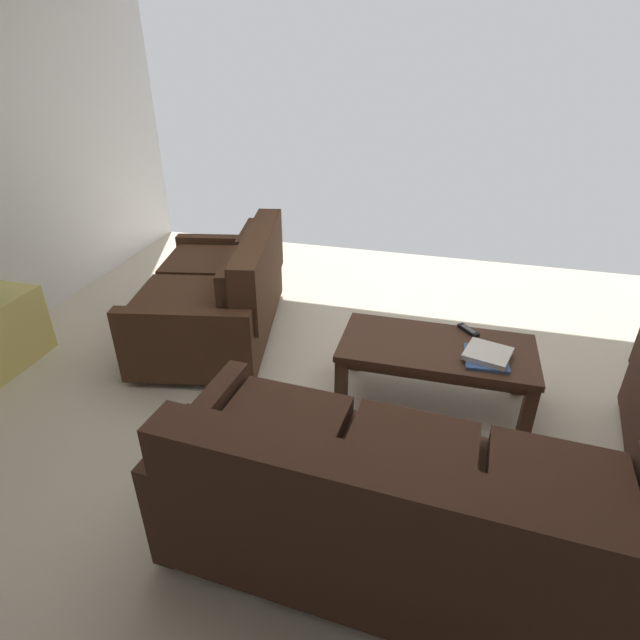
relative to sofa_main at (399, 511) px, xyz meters
The scene contains 6 objects.
ground_plane 1.12m from the sofa_main, 72.26° to the right, with size 5.73×5.41×0.01m, color beige.
sofa_main is the anchor object (origin of this frame).
loveseat_near 2.25m from the sofa_main, 47.17° to the right, with size 1.14×1.58×0.82m.
coffee_table 1.23m from the sofa_main, 93.32° to the right, with size 1.15×0.56×0.41m.
book_stack 1.21m from the sofa_main, 106.88° to the right, with size 0.29×0.29×0.05m.
tv_remote 1.47m from the sofa_main, 99.65° to the right, with size 0.14×0.15×0.02m.
Camera 1 is at (-0.38, 2.46, 2.01)m, focal length 28.76 mm.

